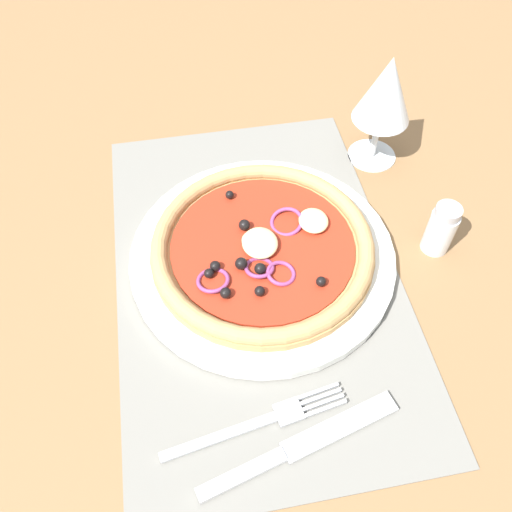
# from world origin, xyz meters

# --- Properties ---
(ground_plane) EXTENTS (1.90, 1.40, 0.02)m
(ground_plane) POSITION_xyz_m (0.00, 0.00, -0.01)
(ground_plane) COLOR olive
(placemat) EXTENTS (0.49, 0.31, 0.00)m
(placemat) POSITION_xyz_m (0.00, 0.00, 0.00)
(placemat) COLOR slate
(placemat) RESTS_ON ground_plane
(plate) EXTENTS (0.30, 0.30, 0.01)m
(plate) POSITION_xyz_m (-0.02, 0.01, 0.01)
(plate) COLOR silver
(plate) RESTS_ON placemat
(pizza) EXTENTS (0.25, 0.25, 0.03)m
(pizza) POSITION_xyz_m (-0.02, 0.01, 0.03)
(pizza) COLOR tan
(pizza) RESTS_ON plate
(fork) EXTENTS (0.04, 0.18, 0.00)m
(fork) POSITION_xyz_m (0.17, -0.02, 0.01)
(fork) COLOR silver
(fork) RESTS_ON placemat
(knife) EXTENTS (0.07, 0.20, 0.01)m
(knife) POSITION_xyz_m (0.20, 0.01, 0.01)
(knife) COLOR silver
(knife) RESTS_ON placemat
(wine_glass) EXTENTS (0.07, 0.07, 0.15)m
(wine_glass) POSITION_xyz_m (-0.16, 0.19, 0.10)
(wine_glass) COLOR silver
(wine_glass) RESTS_ON ground_plane
(pepper_shaker) EXTENTS (0.03, 0.03, 0.07)m
(pepper_shaker) POSITION_xyz_m (-0.00, 0.21, 0.03)
(pepper_shaker) COLOR silver
(pepper_shaker) RESTS_ON ground_plane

